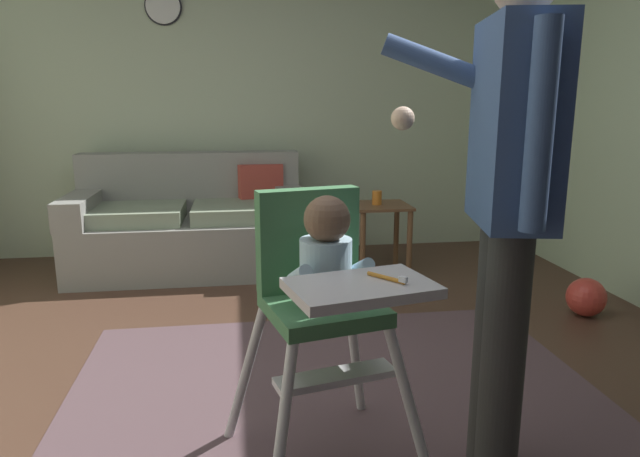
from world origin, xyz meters
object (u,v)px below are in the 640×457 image
(high_chair, at_px, (323,280))
(adult_standing, at_px, (508,200))
(side_table, at_px, (381,223))
(sippy_cup, at_px, (377,198))
(couch, at_px, (191,225))
(wall_clock, at_px, (163,6))
(toy_ball, at_px, (586,297))

(high_chair, relative_size, adult_standing, 0.58)
(side_table, bearing_deg, sippy_cup, 180.00)
(side_table, bearing_deg, couch, 166.10)
(wall_clock, bearing_deg, toy_ball, -35.68)
(high_chair, bearing_deg, toy_ball, 111.01)
(couch, distance_m, side_table, 1.43)
(adult_standing, xyz_separation_m, wall_clock, (-1.36, 3.13, 1.01))
(couch, bearing_deg, wall_clock, -160.78)
(side_table, bearing_deg, high_chair, -109.15)
(couch, bearing_deg, side_table, 76.10)
(high_chair, bearing_deg, side_table, 148.21)
(toy_ball, bearing_deg, high_chair, -146.34)
(adult_standing, distance_m, toy_ball, 1.96)
(adult_standing, relative_size, sippy_cup, 16.83)
(couch, bearing_deg, toy_ball, 60.40)
(wall_clock, bearing_deg, sippy_cup, -28.36)
(side_table, distance_m, wall_clock, 2.36)
(toy_ball, height_order, wall_clock, wall_clock)
(toy_ball, relative_size, side_table, 0.44)
(side_table, xyz_separation_m, sippy_cup, (-0.03, 0.00, 0.19))
(sippy_cup, distance_m, wall_clock, 2.22)
(toy_ball, bearing_deg, couch, 150.40)
(side_table, relative_size, sippy_cup, 5.20)
(adult_standing, bearing_deg, wall_clock, -54.64)
(couch, xyz_separation_m, adult_standing, (1.19, -2.65, 0.62))
(couch, bearing_deg, high_chair, 13.85)
(adult_standing, distance_m, sippy_cup, 2.35)
(couch, xyz_separation_m, side_table, (1.38, -0.34, 0.05))
(couch, distance_m, toy_ball, 2.75)
(sippy_cup, bearing_deg, side_table, -0.00)
(couch, xyz_separation_m, wall_clock, (-0.17, 0.48, 1.63))
(toy_ball, relative_size, wall_clock, 0.81)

